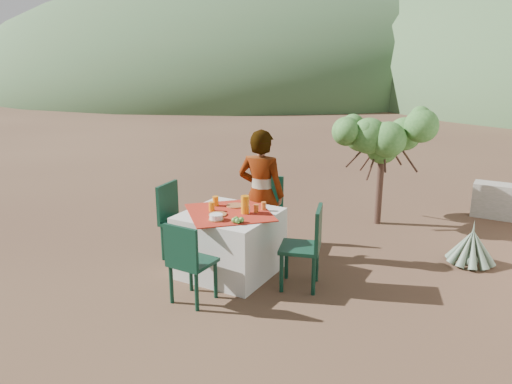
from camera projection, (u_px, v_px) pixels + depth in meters
The scene contains 22 objects.
ground at pixel (247, 258), 6.45m from camera, with size 160.00×160.00×0.00m, color #3B241A.
table at pixel (230, 242), 5.94m from camera, with size 1.30×1.30×0.76m.
chair_far at pixel (265, 208), 6.77m from camera, with size 0.52×0.52×0.95m.
chair_near at pixel (188, 260), 5.16m from camera, with size 0.42×0.42×0.89m.
chair_left at pixel (176, 217), 6.37m from camera, with size 0.49×0.49×0.97m.
chair_right at pixel (307, 244), 5.51m from camera, with size 0.54×0.54×0.94m.
person at pixel (261, 194), 6.31m from camera, with size 0.61×0.40×1.66m, color #8C6651.
shrub_tree at pixel (387, 143), 7.45m from camera, with size 1.35×1.33×1.59m.
agave at pixel (471, 248), 6.22m from camera, with size 0.61×0.59×0.64m.
hill_near_left at pixel (241, 86), 40.12m from camera, with size 40.00×40.00×16.00m, color #3A5A32.
hill_far_center at pixel (464, 78), 52.03m from camera, with size 60.00×60.00×24.00m, color slate.
plate_far at pixel (235, 206), 6.05m from camera, with size 0.22×0.22×0.01m, color brown.
plate_near at pixel (218, 214), 5.72m from camera, with size 0.21×0.21×0.01m, color brown.
glass_far at pixel (216, 201), 6.06m from camera, with size 0.07×0.07×0.12m, color orange.
glass_near at pixel (212, 207), 5.86m from camera, with size 0.07×0.07×0.11m, color orange.
juice_pitcher at pixel (245, 205), 5.76m from camera, with size 0.10×0.10×0.21m, color orange.
bowl_plate at pixel (216, 219), 5.55m from camera, with size 0.17×0.17×0.01m, color brown.
white_bowl at pixel (216, 217), 5.54m from camera, with size 0.15×0.15×0.06m, color white.
jar_left at pixel (256, 208), 5.81m from camera, with size 0.06×0.06×0.09m, color #C96123.
jar_right at pixel (264, 206), 5.91m from camera, with size 0.06×0.06×0.10m, color #C96123.
napkin_holder at pixel (247, 210), 5.78m from camera, with size 0.07×0.04×0.09m, color white.
fruit_cluster at pixel (237, 220), 5.46m from camera, with size 0.12×0.11×0.06m.
Camera 1 is at (3.02, -5.16, 2.56)m, focal length 35.00 mm.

